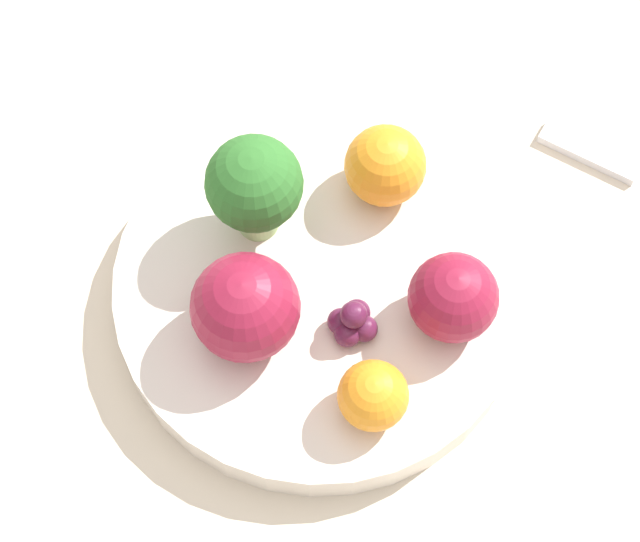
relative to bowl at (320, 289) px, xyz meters
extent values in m
plane|color=gray|center=(0.00, 0.00, -0.03)|extent=(6.00, 6.00, 0.00)
cube|color=beige|center=(0.00, 0.00, -0.02)|extent=(1.20, 1.20, 0.02)
cylinder|color=silver|center=(0.00, 0.00, 0.00)|extent=(0.22, 0.22, 0.03)
cylinder|color=#99C17A|center=(0.02, 0.04, 0.03)|extent=(0.02, 0.02, 0.03)
sphere|color=#2D6B28|center=(0.02, 0.04, 0.06)|extent=(0.05, 0.05, 0.05)
sphere|color=maroon|center=(0.01, -0.07, 0.04)|extent=(0.05, 0.05, 0.05)
sphere|color=maroon|center=(-0.04, 0.02, 0.04)|extent=(0.06, 0.06, 0.06)
sphere|color=orange|center=(-0.05, -0.05, 0.03)|extent=(0.04, 0.04, 0.04)
sphere|color=orange|center=(0.07, -0.01, 0.04)|extent=(0.04, 0.04, 0.04)
sphere|color=#511938|center=(-0.01, -0.03, 0.02)|extent=(0.01, 0.01, 0.01)
sphere|color=#511938|center=(-0.02, -0.02, 0.02)|extent=(0.01, 0.01, 0.01)
sphere|color=#511938|center=(-0.02, -0.03, 0.02)|extent=(0.01, 0.01, 0.01)
sphere|color=#511938|center=(-0.02, -0.03, 0.02)|extent=(0.01, 0.01, 0.01)
sphere|color=#511938|center=(-0.02, -0.03, 0.03)|extent=(0.01, 0.01, 0.01)
cube|color=silver|center=(0.15, -0.10, -0.01)|extent=(0.02, 0.06, 0.01)
camera|label=1|loc=(-0.21, -0.10, 0.53)|focal=60.00mm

